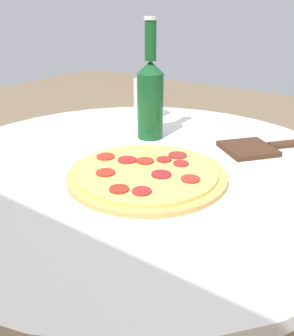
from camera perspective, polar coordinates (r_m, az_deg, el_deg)
The scene contains 5 objects.
table at distance 0.89m, azimuth -1.07°, elevation -7.69°, with size 0.96×0.96×0.71m.
pizza at distance 0.76m, azimuth -0.01°, elevation -0.83°, with size 0.32×0.32×0.02m.
beer_bottle at distance 0.95m, azimuth 0.51°, elevation 10.98°, with size 0.07×0.07×0.29m.
pizza_paddle at distance 0.94m, azimuth 16.58°, elevation 3.02°, with size 0.19×0.21×0.02m.
drinking_glass at distance 1.13m, azimuth -0.27°, elevation 10.43°, with size 0.07×0.07×0.12m.
Camera 1 is at (-0.46, 0.60, 1.04)m, focal length 40.00 mm.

